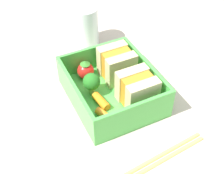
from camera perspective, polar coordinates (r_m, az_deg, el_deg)
name	(u,v)px	position (r cm, az deg, el deg)	size (l,w,h in cm)	color
ground_plane	(112,101)	(58.36, 0.00, -2.63)	(120.00, 120.00, 2.00)	beige
bento_tray	(112,95)	(57.22, 0.00, -1.52)	(17.19, 14.57, 1.20)	#4FBA4C
bento_rim	(112,83)	(55.11, 0.00, 0.70)	(17.19, 14.57, 4.85)	#4FBA4C
sandwich_left	(117,64)	(58.35, 0.86, 4.21)	(5.74, 5.75, 5.85)	beige
sandwich_center_left	(137,90)	(53.36, 4.60, -0.51)	(5.74, 5.75, 5.85)	beige
strawberry_far_left	(86,70)	(59.06, -4.87, 3.08)	(3.19, 3.19, 3.79)	red
broccoli_floret	(92,82)	(55.06, -3.76, 0.88)	(3.12, 3.12, 4.37)	#94BB69
carrot_stick_left	(101,101)	(54.35, -2.03, -2.62)	(1.45, 1.45, 3.85)	orange
carrot_stick_far_left	(108,118)	(51.89, -0.64, -5.65)	(1.27, 1.27, 5.16)	orange
chopstick_pair	(156,160)	(49.21, 8.10, -13.09)	(3.31, 18.27, 0.70)	tan
drinking_glass	(85,26)	(68.58, -4.91, 11.04)	(5.68, 5.68, 8.82)	white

